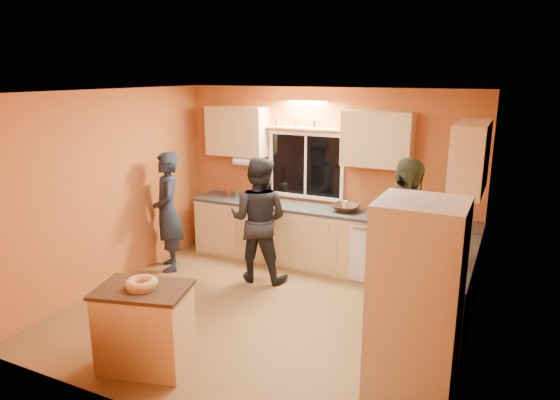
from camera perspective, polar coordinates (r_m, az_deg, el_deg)
The scene contains 14 objects.
ground at distance 6.11m, azimuth -1.92°, elevation -12.91°, with size 4.50×4.50×0.00m, color brown.
room_shell at distance 5.87m, azimuth 0.85°, elevation 2.74°, with size 4.54×4.04×2.61m.
back_counter at distance 7.36m, azimuth 4.29°, elevation -4.28°, with size 4.23×0.62×0.90m.
right_counter at distance 5.83m, azimuth 18.00°, elevation -10.14°, with size 0.62×1.84×0.90m.
refrigerator at distance 4.48m, azimuth 15.26°, elevation -11.30°, with size 0.72×0.70×1.80m, color silver.
island at distance 5.13m, azimuth -15.19°, elevation -13.84°, with size 0.98×0.79×0.83m.
bundt_pastry at distance 4.93m, azimuth -15.53°, elevation -9.17°, with size 0.31×0.31×0.09m, color tan.
person_left at distance 7.33m, azimuth -12.70°, elevation -1.32°, with size 0.63×0.41×1.73m, color black.
person_center at distance 6.79m, azimuth -2.47°, elevation -2.25°, with size 0.83×0.65×1.72m, color black.
person_right at distance 5.69m, azimuth 13.89°, elevation -4.88°, with size 1.13×0.47×1.93m, color #2B311F.
mixing_bowl at distance 7.10m, azimuth 7.54°, elevation -0.88°, with size 0.39×0.39×0.09m, color black.
utensil_crock at distance 7.53m, azimuth -1.43°, elevation 0.43°, with size 0.14×0.14×0.17m, color beige.
potted_plant at distance 5.33m, azimuth 18.32°, elevation -5.65°, with size 0.26×0.22×0.29m, color gray.
red_box at distance 5.67m, azimuth 18.80°, elevation -5.64°, with size 0.16×0.12×0.07m, color #AB2E1A.
Camera 1 is at (2.53, -4.80, 2.81)m, focal length 32.00 mm.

